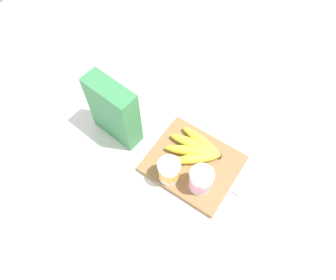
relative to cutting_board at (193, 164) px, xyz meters
name	(u,v)px	position (x,y,z in m)	size (l,w,h in m)	color
ground_plane	(193,165)	(0.00, 0.00, -0.01)	(2.40, 2.40, 0.00)	silver
cutting_board	(193,164)	(0.00, 0.00, 0.00)	(0.29, 0.25, 0.02)	olive
cereal_box	(114,111)	(0.29, 0.03, 0.11)	(0.18, 0.07, 0.25)	#38844C
yogurt_cup_front	(201,180)	(-0.06, 0.06, 0.06)	(0.08, 0.08, 0.09)	white
yogurt_cup_back	(169,171)	(0.04, 0.09, 0.05)	(0.07, 0.07, 0.09)	white
banana_bunch	(196,149)	(0.01, -0.04, 0.03)	(0.19, 0.16, 0.04)	yellow
spoon	(247,193)	(-0.20, -0.01, -0.01)	(0.12, 0.09, 0.01)	silver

